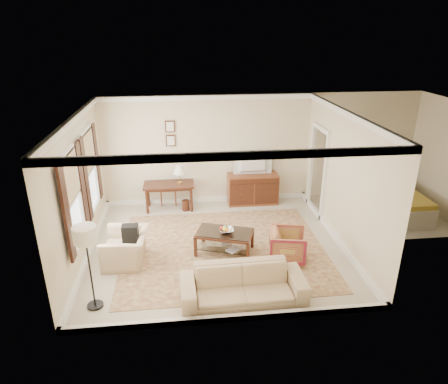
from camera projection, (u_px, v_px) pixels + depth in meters
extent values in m
cube|color=beige|center=(217.00, 246.00, 8.81)|extent=(5.50, 5.00, 0.01)
cube|color=white|center=(215.00, 115.00, 7.70)|extent=(5.50, 5.00, 0.01)
cube|color=beige|center=(207.00, 150.00, 10.55)|extent=(5.50, 0.01, 2.90)
cube|color=beige|center=(232.00, 245.00, 5.96)|extent=(5.50, 0.01, 2.90)
cube|color=beige|center=(79.00, 190.00, 7.97)|extent=(0.01, 5.00, 2.90)
cube|color=beige|center=(344.00, 179.00, 8.54)|extent=(0.01, 5.00, 2.90)
cube|color=beige|center=(376.00, 214.00, 10.30)|extent=(3.00, 2.70, 0.01)
cube|color=beige|center=(442.00, 158.00, 9.91)|extent=(0.01, 2.70, 2.90)
cube|color=maroon|center=(223.00, 249.00, 8.66)|extent=(4.33, 3.71, 0.01)
cube|color=#421E12|center=(169.00, 185.00, 10.35)|extent=(1.30, 0.65, 0.05)
cylinder|color=#421E12|center=(147.00, 202.00, 10.20)|extent=(0.07, 0.07, 0.66)
cylinder|color=#421E12|center=(191.00, 200.00, 10.32)|extent=(0.07, 0.07, 0.66)
cylinder|color=#421E12|center=(148.00, 194.00, 10.65)|extent=(0.07, 0.07, 0.66)
cylinder|color=#421E12|center=(191.00, 193.00, 10.76)|extent=(0.07, 0.07, 0.66)
cube|color=brown|center=(253.00, 189.00, 10.81)|extent=(1.34, 0.52, 0.83)
imported|color=black|center=(254.00, 157.00, 10.44)|extent=(0.98, 0.56, 0.13)
cube|color=#421E12|center=(225.00, 233.00, 8.39)|extent=(1.32, 1.02, 0.04)
cube|color=silver|center=(225.00, 232.00, 8.37)|extent=(1.24, 0.95, 0.01)
cube|color=silver|center=(225.00, 245.00, 8.50)|extent=(1.22, 0.92, 0.02)
cube|color=#421E12|center=(196.00, 247.00, 8.30)|extent=(0.08, 0.08, 0.45)
cube|color=#421E12|center=(248.00, 253.00, 8.08)|extent=(0.08, 0.08, 0.45)
cube|color=#421E12|center=(203.00, 233.00, 8.86)|extent=(0.08, 0.08, 0.45)
cube|color=#421E12|center=(252.00, 239.00, 8.64)|extent=(0.08, 0.08, 0.45)
imported|color=silver|center=(227.00, 230.00, 8.33)|extent=(0.42, 0.42, 0.10)
imported|color=brown|center=(221.00, 242.00, 8.59)|extent=(0.28, 0.04, 0.38)
imported|color=brown|center=(230.00, 248.00, 8.36)|extent=(0.19, 0.24, 0.38)
imported|color=maroon|center=(288.00, 244.00, 8.15)|extent=(0.80, 0.84, 0.74)
imported|color=#D0AB8C|center=(125.00, 243.00, 8.05)|extent=(0.71, 1.04, 0.87)
cube|color=black|center=(130.00, 232.00, 7.96)|extent=(0.26, 0.35, 0.40)
imported|color=#D0AB8C|center=(243.00, 280.00, 6.88)|extent=(2.18, 0.68, 0.85)
cylinder|color=black|center=(95.00, 305.00, 6.89)|extent=(0.28, 0.28, 0.04)
cylinder|color=black|center=(91.00, 274.00, 6.64)|extent=(0.03, 0.03, 1.30)
cylinder|color=silver|center=(85.00, 235.00, 6.36)|extent=(0.38, 0.38, 0.28)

